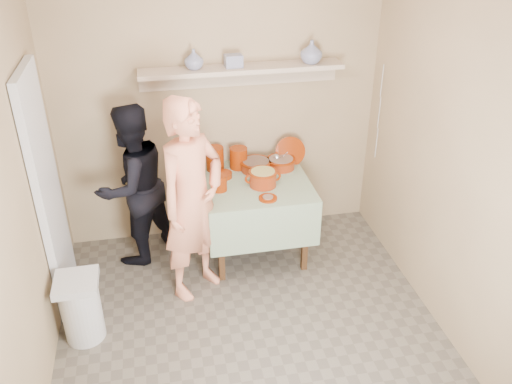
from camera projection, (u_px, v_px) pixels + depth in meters
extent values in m
plane|color=#62594D|center=(256.00, 349.00, 4.14)|extent=(3.50, 3.50, 0.00)
cube|color=silver|center=(48.00, 194.00, 4.21)|extent=(0.06, 0.70, 2.00)
cylinder|color=#711D03|center=(215.00, 159.00, 5.05)|extent=(0.17, 0.17, 0.22)
cylinder|color=#711D03|center=(239.00, 158.00, 5.09)|extent=(0.17, 0.17, 0.20)
cylinder|color=#711D03|center=(219.00, 183.00, 4.73)|extent=(0.14, 0.14, 0.14)
cylinder|color=#711D03|center=(223.00, 175.00, 4.96)|extent=(0.16, 0.16, 0.05)
cylinder|color=#711D03|center=(290.00, 152.00, 5.17)|extent=(0.30, 0.13, 0.28)
imported|color=navy|center=(311.00, 52.00, 4.76)|extent=(0.21, 0.21, 0.20)
imported|color=navy|center=(194.00, 59.00, 4.61)|extent=(0.22, 0.22, 0.17)
cube|color=navy|center=(233.00, 61.00, 4.67)|extent=(0.16, 0.12, 0.11)
imported|color=#F58F69|center=(193.00, 201.00, 4.37)|extent=(0.76, 0.73, 1.75)
imported|color=black|center=(133.00, 186.00, 4.83)|extent=(0.93, 0.91, 1.52)
cube|color=tan|center=(219.00, 108.00, 5.01)|extent=(3.00, 0.02, 2.60)
cube|color=tan|center=(10.00, 228.00, 3.24)|extent=(0.02, 3.50, 2.60)
cube|color=tan|center=(469.00, 181.00, 3.76)|extent=(0.02, 3.50, 2.60)
cube|color=#4C2D16|center=(221.00, 246.00, 4.71)|extent=(0.05, 0.05, 0.71)
cube|color=#4C2D16|center=(305.00, 237.00, 4.84)|extent=(0.05, 0.05, 0.71)
cube|color=#4C2D16|center=(210.00, 203.00, 5.36)|extent=(0.05, 0.05, 0.71)
cube|color=#4C2D16|center=(285.00, 195.00, 5.49)|extent=(0.05, 0.05, 0.71)
cube|color=#4C2D16|center=(255.00, 184.00, 4.92)|extent=(0.90, 0.90, 0.04)
cube|color=#1F591E|center=(255.00, 182.00, 4.91)|extent=(0.96, 0.96, 0.01)
cube|color=#1F591E|center=(266.00, 230.00, 4.60)|extent=(0.96, 0.01, 0.44)
cube|color=#1F591E|center=(246.00, 178.00, 5.42)|extent=(0.96, 0.01, 0.44)
cube|color=#1F591E|center=(204.00, 207.00, 4.93)|extent=(0.01, 0.96, 0.44)
cube|color=#1F591E|center=(305.00, 197.00, 5.10)|extent=(0.01, 0.96, 0.44)
cylinder|color=maroon|center=(256.00, 166.00, 5.07)|extent=(0.28, 0.28, 0.09)
cylinder|color=#711D03|center=(256.00, 162.00, 5.05)|extent=(0.30, 0.30, 0.01)
cylinder|color=brown|center=(256.00, 163.00, 5.06)|extent=(0.25, 0.25, 0.05)
cylinder|color=maroon|center=(281.00, 163.00, 5.11)|extent=(0.26, 0.26, 0.09)
cylinder|color=#711D03|center=(281.00, 159.00, 5.09)|extent=(0.28, 0.28, 0.01)
cylinder|color=#8C6B54|center=(281.00, 161.00, 5.10)|extent=(0.23, 0.23, 0.05)
cylinder|color=silver|center=(284.00, 155.00, 4.96)|extent=(0.01, 0.22, 0.16)
sphere|color=silver|center=(277.00, 157.00, 5.09)|extent=(0.07, 0.07, 0.07)
cylinder|color=maroon|center=(263.00, 178.00, 4.80)|extent=(0.24, 0.24, 0.14)
cylinder|color=#711D03|center=(263.00, 172.00, 4.77)|extent=(0.25, 0.25, 0.01)
cylinder|color=tan|center=(263.00, 174.00, 4.77)|extent=(0.21, 0.21, 0.05)
torus|color=#711D03|center=(250.00, 179.00, 4.77)|extent=(0.09, 0.02, 0.09)
torus|color=#711D03|center=(276.00, 176.00, 4.81)|extent=(0.09, 0.02, 0.09)
cylinder|color=#711D03|center=(268.00, 198.00, 4.61)|extent=(0.16, 0.16, 0.02)
cylinder|color=#8C6B54|center=(268.00, 197.00, 4.61)|extent=(0.09, 0.09, 0.01)
cube|color=#C2AA90|center=(242.00, 69.00, 4.72)|extent=(1.80, 0.25, 0.04)
cube|color=#C2AA90|center=(240.00, 76.00, 4.88)|extent=(1.80, 0.02, 0.18)
cylinder|color=silver|center=(82.00, 311.00, 4.14)|extent=(0.30, 0.30, 0.50)
cube|color=silver|center=(76.00, 283.00, 4.01)|extent=(0.32, 0.32, 0.06)
cylinder|color=silver|center=(382.00, 81.00, 4.91)|extent=(0.01, 0.01, 0.30)
cylinder|color=silver|center=(379.00, 113.00, 5.04)|extent=(0.01, 0.01, 0.30)
cylinder|color=silver|center=(376.00, 143.00, 5.18)|extent=(0.01, 0.01, 0.30)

